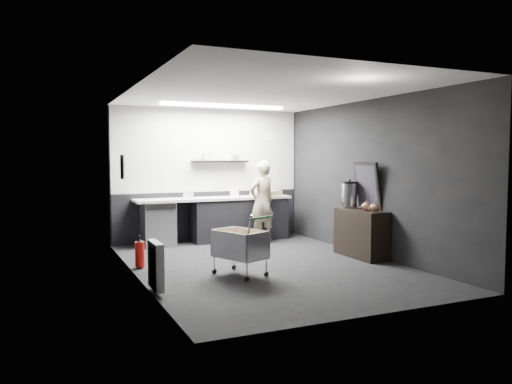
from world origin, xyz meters
name	(u,v)px	position (x,y,z in m)	size (l,w,h in m)	color
floor	(265,265)	(0.00, 0.00, 0.00)	(5.50, 5.50, 0.00)	black
ceiling	(265,93)	(0.00, 0.00, 2.70)	(5.50, 5.50, 0.00)	white
wall_back	(209,175)	(0.00, 2.75, 1.35)	(5.50, 5.50, 0.00)	black
wall_front	(375,191)	(0.00, -2.75, 1.35)	(5.50, 5.50, 0.00)	black
wall_left	(136,183)	(-2.00, 0.00, 1.35)	(5.50, 5.50, 0.00)	black
wall_right	(370,178)	(2.00, 0.00, 1.35)	(5.50, 5.50, 0.00)	black
kitchen_wall_panel	(209,150)	(0.00, 2.73, 1.85)	(3.95, 0.02, 1.70)	#B0B0AC
dado_panel	(209,215)	(0.00, 2.73, 0.50)	(3.95, 0.02, 1.00)	black
floating_shelf	(220,161)	(0.20, 2.62, 1.62)	(1.20, 0.22, 0.04)	black
wall_clock	(270,137)	(1.40, 2.72, 2.15)	(0.20, 0.20, 0.03)	silver
poster	(122,167)	(-1.98, 1.30, 1.55)	(0.02, 0.30, 0.40)	silver
poster_red_band	(122,163)	(-1.98, 1.30, 1.62)	(0.01, 0.22, 0.10)	red
radiator	(156,265)	(-1.94, -0.90, 0.35)	(0.10, 0.50, 0.60)	silver
ceiling_strip	(224,106)	(0.00, 1.85, 2.67)	(2.40, 0.20, 0.04)	white
prep_counter	(221,219)	(0.14, 2.42, 0.46)	(3.20, 0.61, 0.90)	black
person	(262,202)	(0.85, 1.97, 0.82)	(0.60, 0.39, 1.64)	beige
shopping_cart	(240,246)	(-0.62, -0.46, 0.42)	(0.77, 1.00, 0.89)	silver
sideboard	(361,227)	(1.79, -0.05, 0.52)	(0.46, 1.08, 1.62)	black
fire_extinguisher	(140,253)	(-1.85, 0.60, 0.23)	(0.15, 0.15, 0.48)	red
cardboard_box	(266,193)	(1.13, 2.37, 0.95)	(0.55, 0.42, 0.11)	tan
pink_tub	(234,192)	(0.44, 2.42, 0.99)	(0.18, 0.18, 0.18)	silver
white_container	(188,194)	(-0.55, 2.37, 0.98)	(0.19, 0.15, 0.17)	silver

